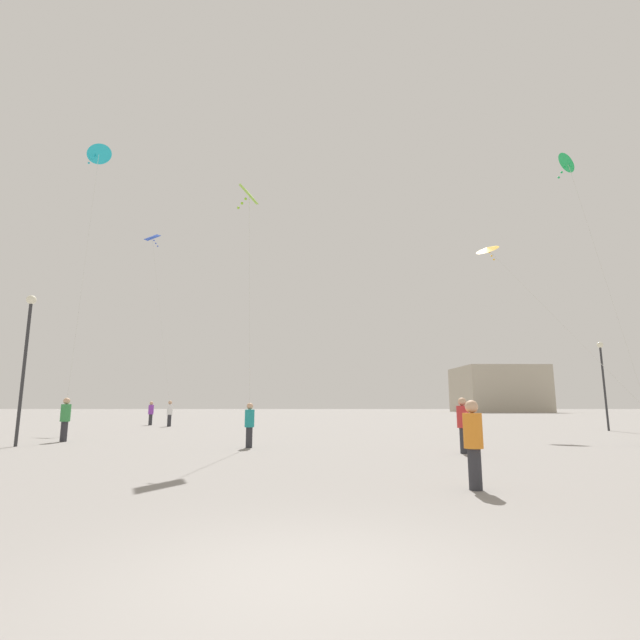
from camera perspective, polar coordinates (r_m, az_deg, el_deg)
ground_plane at (r=4.77m, az=-1.92°, el=-29.07°), size 300.00×300.00×0.00m
person_in_purple at (r=38.32m, az=-19.67°, el=-10.39°), size 0.38×0.38×1.75m
person_in_white at (r=35.64m, az=-17.62°, el=-10.53°), size 0.39×0.39×1.79m
person_in_red at (r=16.23m, az=16.83°, el=-11.72°), size 0.38×0.38×1.76m
person_in_green at (r=23.05m, az=-28.30°, el=-10.28°), size 0.40×0.40×1.82m
person_in_orange at (r=9.54m, az=17.95°, el=-13.57°), size 0.35×0.35×1.63m
person_in_teal at (r=17.79m, az=-8.48°, el=-12.16°), size 0.35×0.35×1.59m
kite_lime_delta at (r=18.76m, az=-8.49°, el=14.37°), size 0.85×1.42×8.45m
kite_emerald_diamond at (r=25.57m, az=27.66°, el=16.25°), size 1.87×1.89×11.70m
kite_cyan_diamond at (r=27.82m, az=-25.06°, el=17.53°), size 1.56×2.63×13.22m
kite_cobalt_delta at (r=37.05m, az=-19.49°, el=8.90°), size 2.36×1.66×12.54m
kite_amber_diamond at (r=29.88m, az=19.51°, el=8.02°), size 3.91×8.81×9.72m
building_left_hall at (r=101.66m, az=20.58°, el=-7.82°), size 15.58×15.54×8.86m
lamppost_east at (r=21.45m, az=-31.82°, el=-2.59°), size 0.36×0.36×5.75m
lamppost_west at (r=33.39m, az=30.85°, el=-5.29°), size 0.36×0.36×5.28m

